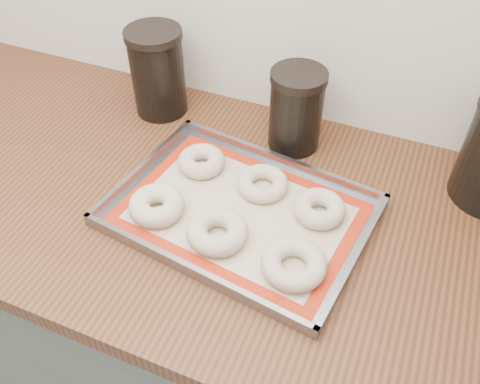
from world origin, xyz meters
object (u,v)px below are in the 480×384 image
at_px(bagel_front_mid, 217,231).
at_px(bagel_back_left, 202,161).
at_px(bagel_front_left, 157,205).
at_px(bagel_back_right, 319,209).
at_px(bagel_front_right, 294,264).
at_px(bagel_back_mid, 263,183).
at_px(canister_left, 158,72).
at_px(canister_mid, 296,110).
at_px(baking_tray, 240,212).

distance_m(bagel_front_mid, bagel_back_left, 0.19).
distance_m(bagel_front_left, bagel_back_right, 0.30).
xyz_separation_m(bagel_front_right, bagel_back_mid, (-0.12, 0.16, -0.00)).
relative_size(bagel_front_left, bagel_front_mid, 0.95).
bearing_deg(bagel_back_left, bagel_front_right, -34.56).
bearing_deg(canister_left, bagel_front_left, -62.66).
bearing_deg(bagel_back_left, bagel_back_right, -8.05).
height_order(bagel_front_right, bagel_back_left, same).
bearing_deg(bagel_front_right, bagel_back_mid, 125.69).
bearing_deg(bagel_front_mid, bagel_back_right, 39.26).
distance_m(bagel_back_right, canister_mid, 0.23).
xyz_separation_m(bagel_front_mid, bagel_back_right, (0.15, 0.12, -0.00)).
relative_size(bagel_front_mid, bagel_back_right, 1.13).
xyz_separation_m(baking_tray, bagel_back_mid, (0.02, 0.08, 0.01)).
height_order(bagel_back_mid, canister_mid, canister_mid).
bearing_deg(bagel_front_right, canister_left, 142.60).
relative_size(bagel_back_left, bagel_back_mid, 0.96).
relative_size(bagel_front_left, bagel_back_left, 1.09).
relative_size(baking_tray, bagel_front_mid, 4.61).
height_order(bagel_back_right, canister_left, canister_left).
height_order(bagel_front_right, canister_left, canister_left).
height_order(baking_tray, bagel_front_left, bagel_front_left).
distance_m(bagel_front_left, canister_left, 0.34).
relative_size(bagel_front_right, bagel_back_right, 1.14).
height_order(bagel_front_left, bagel_front_right, bagel_front_left).
xyz_separation_m(bagel_front_left, bagel_back_mid, (0.16, 0.13, -0.00)).
bearing_deg(baking_tray, bagel_back_right, 20.64).
relative_size(bagel_front_left, bagel_back_right, 1.07).
relative_size(baking_tray, bagel_front_right, 4.58).
bearing_deg(bagel_front_left, bagel_back_left, 81.46).
relative_size(bagel_back_right, canister_mid, 0.55).
bearing_deg(bagel_front_right, bagel_back_left, 145.44).
bearing_deg(bagel_back_right, canister_mid, 120.78).
height_order(canister_left, canister_mid, canister_left).
relative_size(bagel_front_mid, bagel_back_left, 1.15).
bearing_deg(bagel_front_mid, bagel_front_right, -5.99).
relative_size(bagel_front_mid, bagel_front_right, 0.99).
distance_m(bagel_back_right, canister_left, 0.48).
distance_m(bagel_front_mid, canister_left, 0.43).
bearing_deg(bagel_front_mid, baking_tray, 79.06).
bearing_deg(bagel_back_right, bagel_front_left, -158.72).
distance_m(bagel_back_left, bagel_back_mid, 0.14).
bearing_deg(canister_left, canister_mid, -0.66).
relative_size(bagel_front_left, canister_mid, 0.59).
xyz_separation_m(bagel_front_mid, canister_left, (-0.28, 0.31, 0.08)).
height_order(bagel_front_mid, canister_mid, canister_mid).
height_order(baking_tray, bagel_back_left, bagel_back_left).
height_order(bagel_front_left, canister_left, canister_left).
relative_size(bagel_back_mid, bagel_back_right, 1.03).
xyz_separation_m(bagel_front_mid, canister_mid, (0.04, 0.31, 0.06)).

